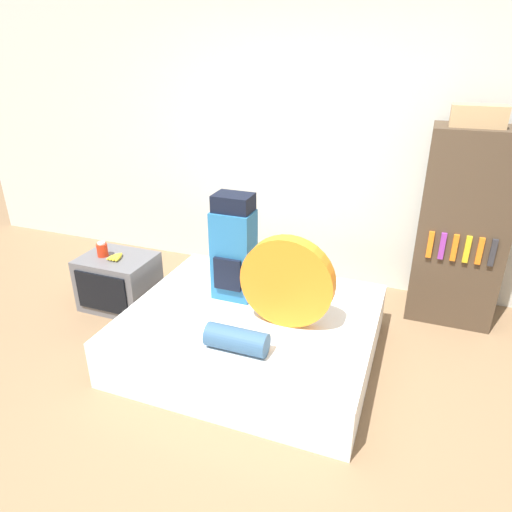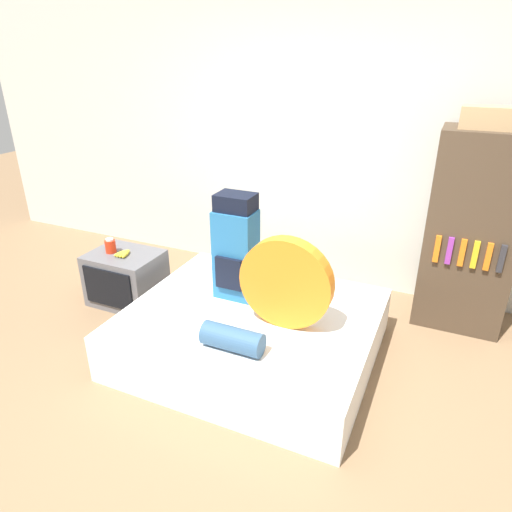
# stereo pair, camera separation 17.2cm
# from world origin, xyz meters

# --- Properties ---
(ground_plane) EXTENTS (16.00, 16.00, 0.00)m
(ground_plane) POSITION_xyz_m (0.00, 0.00, 0.00)
(ground_plane) COLOR #846647
(wall_back) EXTENTS (8.00, 0.05, 2.60)m
(wall_back) POSITION_xyz_m (0.00, 2.05, 1.30)
(wall_back) COLOR silver
(wall_back) RESTS_ON ground_plane
(bed) EXTENTS (1.75, 1.51, 0.36)m
(bed) POSITION_xyz_m (-0.09, 0.60, 0.18)
(bed) COLOR white
(bed) RESTS_ON ground_plane
(backpack) EXTENTS (0.30, 0.25, 0.81)m
(backpack) POSITION_xyz_m (-0.30, 0.78, 0.75)
(backpack) COLOR #23669E
(backpack) RESTS_ON bed
(tent_bag) EXTENTS (0.64, 0.11, 0.64)m
(tent_bag) POSITION_xyz_m (0.19, 0.55, 0.68)
(tent_bag) COLOR orange
(tent_bag) RESTS_ON bed
(sleeping_roll) EXTENTS (0.40, 0.16, 0.16)m
(sleeping_roll) POSITION_xyz_m (-0.01, 0.14, 0.44)
(sleeping_roll) COLOR #33567A
(sleeping_roll) RESTS_ON bed
(television) EXTENTS (0.61, 0.49, 0.47)m
(television) POSITION_xyz_m (-1.43, 0.84, 0.24)
(television) COLOR #5B5B60
(television) RESTS_ON ground_plane
(canister) EXTENTS (0.09, 0.09, 0.13)m
(canister) POSITION_xyz_m (-1.55, 0.83, 0.53)
(canister) COLOR red
(canister) RESTS_ON television
(banana_bunch) EXTENTS (0.12, 0.16, 0.04)m
(banana_bunch) POSITION_xyz_m (-1.40, 0.82, 0.49)
(banana_bunch) COLOR yellow
(banana_bunch) RESTS_ON television
(bookshelf) EXTENTS (0.66, 0.46, 1.58)m
(bookshelf) POSITION_xyz_m (1.29, 1.71, 0.79)
(bookshelf) COLOR #473828
(bookshelf) RESTS_ON ground_plane
(cardboard_box) EXTENTS (0.38, 0.20, 0.15)m
(cardboard_box) POSITION_xyz_m (1.24, 1.69, 1.66)
(cardboard_box) COLOR tan
(cardboard_box) RESTS_ON bookshelf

